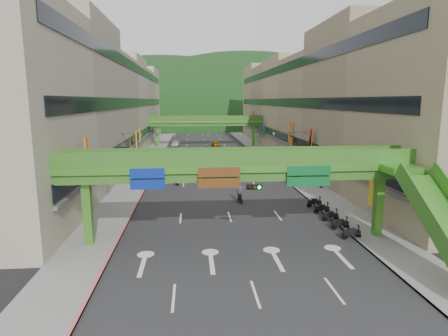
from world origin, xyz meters
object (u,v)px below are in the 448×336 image
at_px(overpass_near, 252,176).
at_px(scooter_rider_near, 240,193).
at_px(scooter_rider_mid, 218,163).
at_px(car_silver, 176,144).
at_px(car_yellow, 216,144).
at_px(pedestrian_red, 298,168).

xyz_separation_m(overpass_near, scooter_rider_near, (0.65, 11.60, -4.20)).
xyz_separation_m(scooter_rider_near, scooter_rider_mid, (-0.95, 18.44, 0.09)).
distance_m(overpass_near, scooter_rider_near, 12.35).
xyz_separation_m(overpass_near, car_silver, (-7.93, 60.08, -4.55)).
bearing_deg(scooter_rider_mid, scooter_rider_near, -87.06).
relative_size(scooter_rider_mid, car_yellow, 0.52).
relative_size(scooter_rider_mid, car_silver, 0.53).
height_order(car_silver, car_yellow, car_yellow).
distance_m(scooter_rider_near, car_yellow, 46.82).
bearing_deg(pedestrian_red, car_yellow, 111.77).
xyz_separation_m(scooter_rider_near, car_yellow, (0.59, 46.82, -0.32)).
relative_size(overpass_near, car_silver, 6.99).
height_order(car_yellow, pedestrian_red, pedestrian_red).
height_order(overpass_near, car_yellow, overpass_near).
bearing_deg(pedestrian_red, scooter_rider_near, -120.82).
distance_m(car_silver, car_yellow, 9.33).
relative_size(car_silver, pedestrian_red, 2.35).
xyz_separation_m(scooter_rider_mid, pedestrian_red, (11.40, -3.82, -0.25)).
bearing_deg(car_yellow, pedestrian_red, -81.08).
distance_m(scooter_rider_near, pedestrian_red, 17.96).
distance_m(scooter_rider_mid, car_silver, 31.01).
bearing_deg(car_silver, car_yellow, -1.72).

